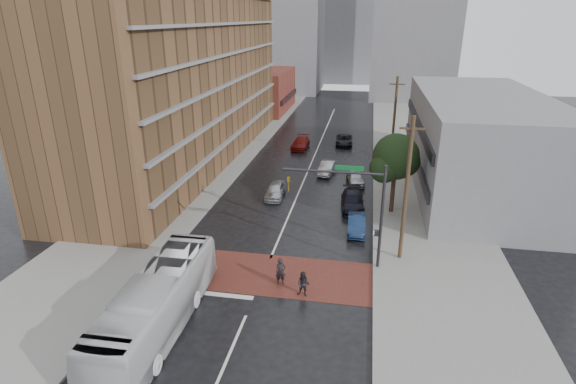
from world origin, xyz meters
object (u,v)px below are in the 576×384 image
at_px(suv_travel, 344,140).
at_px(car_parked_near, 357,224).
at_px(car_parked_far, 355,178).
at_px(pedestrian_a, 281,272).
at_px(transit_bus, 157,304).
at_px(car_travel_b, 327,168).
at_px(pedestrian_b, 303,284).
at_px(car_travel_a, 275,191).
at_px(car_travel_c, 301,143).
at_px(car_parked_mid, 353,201).

relative_size(suv_travel, car_parked_near, 1.19).
bearing_deg(car_parked_far, pedestrian_a, -111.42).
distance_m(transit_bus, car_travel_b, 27.96).
relative_size(pedestrian_b, car_travel_a, 0.40).
height_order(car_travel_b, car_travel_c, car_travel_c).
relative_size(car_travel_a, suv_travel, 0.87).
relative_size(suv_travel, car_parked_mid, 0.97).
relative_size(car_travel_a, car_parked_mid, 0.84).
distance_m(car_travel_a, car_parked_near, 9.64).
xyz_separation_m(car_travel_a, car_parked_mid, (7.16, -1.34, 0.01)).
distance_m(suv_travel, car_parked_near, 25.61).
height_order(car_travel_a, car_travel_b, car_travel_a).
bearing_deg(car_travel_c, pedestrian_b, -79.29).
bearing_deg(car_travel_c, car_parked_mid, -66.28).
relative_size(pedestrian_a, car_parked_far, 0.46).
distance_m(car_travel_c, suv_travel, 6.00).
xyz_separation_m(suv_travel, car_parked_far, (2.00, -14.63, 0.02)).
distance_m(pedestrian_a, car_parked_near, 9.40).
height_order(transit_bus, car_parked_mid, transit_bus).
bearing_deg(car_travel_b, suv_travel, 93.05).
bearing_deg(car_parked_near, car_parked_far, 90.94).
xyz_separation_m(pedestrian_a, car_parked_far, (3.89, 19.16, -0.23)).
relative_size(pedestrian_b, car_travel_b, 0.40).
distance_m(transit_bus, suv_travel, 39.93).
bearing_deg(car_parked_mid, car_parked_far, 85.13).
height_order(pedestrian_b, car_parked_far, pedestrian_b).
xyz_separation_m(pedestrian_b, car_travel_a, (-4.84, 15.18, -0.13)).
distance_m(car_travel_c, car_parked_mid, 19.69).
relative_size(car_travel_b, car_travel_c, 0.85).
height_order(transit_bus, pedestrian_a, transit_bus).
bearing_deg(suv_travel, car_travel_c, -156.04).
xyz_separation_m(suv_travel, car_parked_mid, (2.00, -20.96, 0.05)).
xyz_separation_m(pedestrian_a, suv_travel, (1.89, 33.79, -0.25)).
distance_m(transit_bus, car_parked_mid, 20.58).
bearing_deg(car_travel_b, car_travel_c, 122.87).
bearing_deg(car_parked_far, suv_travel, 87.83).
height_order(car_travel_c, car_parked_mid, car_parked_mid).
bearing_deg(pedestrian_a, car_parked_far, 58.35).
bearing_deg(car_parked_far, car_travel_c, 111.71).
bearing_deg(car_parked_far, car_parked_near, -97.30).
distance_m(pedestrian_b, car_travel_c, 32.50).
xyz_separation_m(car_travel_b, car_parked_mid, (3.07, -8.95, 0.03)).
bearing_deg(pedestrian_a, car_travel_b, 67.66).
bearing_deg(car_parked_mid, car_travel_a, 164.57).
distance_m(car_parked_near, car_parked_far, 10.86).
distance_m(car_parked_mid, car_parked_far, 6.33).
bearing_deg(car_parked_far, car_travel_a, -155.03).
xyz_separation_m(pedestrian_b, car_parked_mid, (2.31, 13.84, -0.12)).
distance_m(pedestrian_a, pedestrian_b, 1.87).
distance_m(car_travel_a, car_parked_mid, 7.28).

